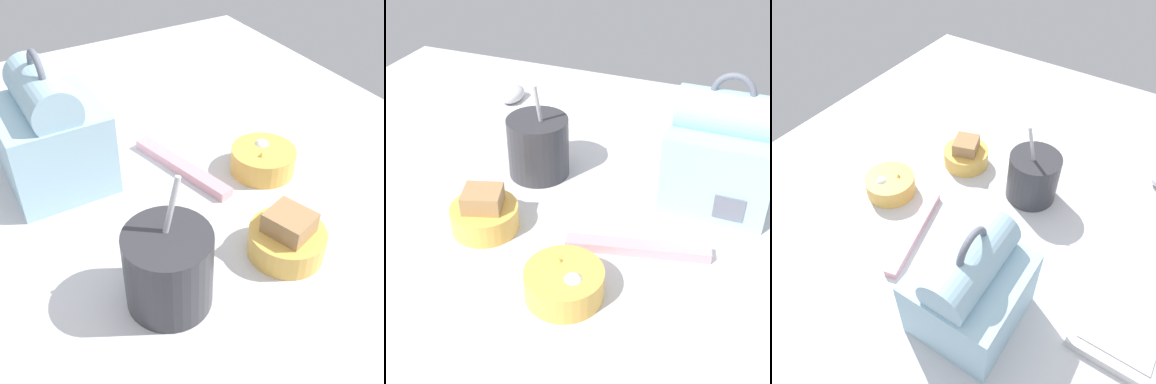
{
  "view_description": "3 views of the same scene",
  "coord_description": "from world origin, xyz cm",
  "views": [
    {
      "loc": [
        -46.79,
        24.74,
        50.05
      ],
      "look_at": [
        -0.92,
        -1.96,
        7.0
      ],
      "focal_mm": 45.0,
      "sensor_mm": 36.0,
      "label": 1
    },
    {
      "loc": [
        24.13,
        -64.53,
        54.11
      ],
      "look_at": [
        -0.92,
        -1.96,
        7.0
      ],
      "focal_mm": 50.0,
      "sensor_mm": 36.0,
      "label": 2
    },
    {
      "loc": [
        43.07,
        26.95,
        61.68
      ],
      "look_at": [
        -0.92,
        -1.96,
        7.0
      ],
      "focal_mm": 35.0,
      "sensor_mm": 36.0,
      "label": 3
    }
  ],
  "objects": [
    {
      "name": "lunch_bag",
      "position": [
        18.34,
        11.93,
        10.5
      ],
      "size": [
        16.64,
        15.46,
        22.03
      ],
      "color": "#9EC6DB",
      "rests_on": "desk_surface"
    },
    {
      "name": "bento_bowl_snacks",
      "position": [
        3.58,
        -18.11,
        4.21
      ],
      "size": [
        10.64,
        10.64,
        4.93
      ],
      "color": "#EAB24C",
      "rests_on": "desk_surface"
    },
    {
      "name": "chopstick_case",
      "position": [
        10.23,
        -6.41,
        2.8
      ],
      "size": [
        21.02,
        7.31,
        1.6
      ],
      "color": "pink",
      "rests_on": "desk_surface"
    },
    {
      "name": "computer_mouse",
      "position": [
        -30.59,
        32.5,
        3.66
      ],
      "size": [
        4.87,
        7.57,
        3.32
      ],
      "color": "silver",
      "rests_on": "desk_surface"
    },
    {
      "name": "bento_bowl_sandwich",
      "position": [
        -13.31,
        -9.5,
        4.57
      ],
      "size": [
        10.43,
        10.43,
        6.9
      ],
      "color": "#EAB24C",
      "rests_on": "desk_surface"
    },
    {
      "name": "keyboard",
      "position": [
        -5.75,
        33.89,
        3.02
      ],
      "size": [
        40.79,
        13.73,
        2.1
      ],
      "color": "silver",
      "rests_on": "desk_surface"
    },
    {
      "name": "soup_cup",
      "position": [
        -12.3,
        7.87,
        7.55
      ],
      "size": [
        10.66,
        10.66,
        17.78
      ],
      "color": "#333338",
      "rests_on": "desk_surface"
    },
    {
      "name": "desk_surface",
      "position": [
        0.0,
        0.0,
        1.0
      ],
      "size": [
        140.0,
        110.0,
        2.0
      ],
      "color": "silver",
      "rests_on": "ground"
    }
  ]
}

